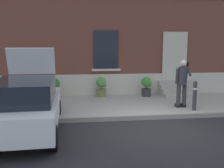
{
  "coord_description": "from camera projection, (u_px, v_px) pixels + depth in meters",
  "views": [
    {
      "loc": [
        -2.18,
        -7.14,
        2.44
      ],
      "look_at": [
        -1.05,
        1.6,
        1.1
      ],
      "focal_mm": 41.88,
      "sensor_mm": 36.0,
      "label": 1
    }
  ],
  "objects": [
    {
      "name": "ground_plane",
      "position": [
        155.0,
        129.0,
        7.64
      ],
      "size": [
        80.0,
        80.0,
        0.0
      ],
      "primitive_type": "plane",
      "color": "#232326"
    },
    {
      "name": "sidewalk",
      "position": [
        134.0,
        104.0,
        10.38
      ],
      "size": [
        24.0,
        3.6,
        0.15
      ],
      "primitive_type": "cube",
      "color": "#99968E",
      "rests_on": "ground"
    },
    {
      "name": "curb_edge",
      "position": [
        146.0,
        117.0,
        8.55
      ],
      "size": [
        24.0,
        0.12,
        0.15
      ],
      "primitive_type": "cube",
      "color": "gray",
      "rests_on": "ground"
    },
    {
      "name": "building_facade",
      "position": [
        124.0,
        17.0,
        12.27
      ],
      "size": [
        24.0,
        1.52,
        7.5
      ],
      "color": "brown",
      "rests_on": "ground"
    },
    {
      "name": "entrance_stoop",
      "position": [
        177.0,
        90.0,
        11.91
      ],
      "size": [
        1.57,
        1.28,
        0.64
      ],
      "color": "#9E998E",
      "rests_on": "sidewalk"
    },
    {
      "name": "hatchback_car_white",
      "position": [
        26.0,
        105.0,
        7.16
      ],
      "size": [
        1.92,
        4.13,
        2.34
      ],
      "color": "white",
      "rests_on": "ground"
    },
    {
      "name": "bollard_near_person",
      "position": [
        195.0,
        94.0,
        9.09
      ],
      "size": [
        0.15,
        0.15,
        1.04
      ],
      "color": "#333338",
      "rests_on": "sidewalk"
    },
    {
      "name": "person_on_phone",
      "position": [
        182.0,
        80.0,
        9.43
      ],
      "size": [
        0.51,
        0.48,
        1.75
      ],
      "rotation": [
        0.0,
        0.0,
        -0.19
      ],
      "color": "#2D2D33",
      "rests_on": "sidewalk"
    },
    {
      "name": "planter_cream",
      "position": [
        7.0,
        89.0,
        10.94
      ],
      "size": [
        0.44,
        0.44,
        0.86
      ],
      "color": "beige",
      "rests_on": "sidewalk"
    },
    {
      "name": "planter_terracotta",
      "position": [
        55.0,
        88.0,
        11.15
      ],
      "size": [
        0.44,
        0.44,
        0.86
      ],
      "color": "#B25B38",
      "rests_on": "sidewalk"
    },
    {
      "name": "planter_olive",
      "position": [
        101.0,
        86.0,
        11.5
      ],
      "size": [
        0.44,
        0.44,
        0.86
      ],
      "color": "#606B38",
      "rests_on": "sidewalk"
    },
    {
      "name": "planter_charcoal",
      "position": [
        147.0,
        86.0,
        11.59
      ],
      "size": [
        0.44,
        0.44,
        0.86
      ],
      "color": "#2D2D30",
      "rests_on": "sidewalk"
    }
  ]
}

